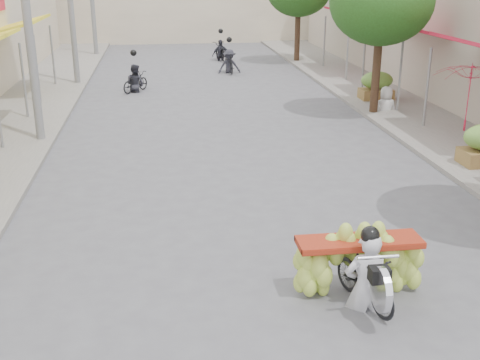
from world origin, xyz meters
The scene contains 10 objects.
sidewalk_left centered at (-7.00, 15.00, 0.06)m, with size 4.00×60.00×0.12m, color gray.
sidewalk_right centered at (7.00, 15.00, 0.06)m, with size 4.00×60.00×0.12m, color gray.
street_tree_mid centered at (5.40, 14.00, 3.78)m, with size 3.40×3.40×5.25m.
produce_crate_far centered at (6.20, 16.00, 0.71)m, with size 1.20×0.88×1.16m.
banana_motorbike centered at (1.05, 2.26, 0.75)m, with size 2.20×1.76×2.25m.
market_umbrella centered at (6.19, 9.11, 2.51)m, with size 2.30×2.30×1.83m.
pedestrian centered at (5.90, 14.18, 0.95)m, with size 0.82×0.49×1.65m.
bg_motorbike_a centered at (-2.88, 19.19, 0.77)m, with size 1.28×1.50×1.95m.
bg_motorbike_b centered at (1.46, 23.18, 0.84)m, with size 1.09×1.80×1.95m.
bg_motorbike_c centered at (1.48, 27.20, 0.78)m, with size 1.06×1.81×1.95m.
Camera 1 is at (-1.89, -5.58, 4.88)m, focal length 45.00 mm.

